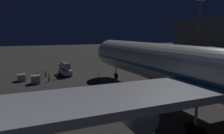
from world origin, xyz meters
name	(u,v)px	position (x,y,z in m)	size (l,w,h in m)	color
ground_plane	(156,97)	(0.00, 0.00, 0.00)	(320.00, 320.00, 0.00)	#383533
airliner_at_gate	(219,76)	(0.00, 11.39, 5.57)	(53.67, 67.47, 17.74)	silver
jet_bridge	(175,54)	(-11.45, -9.29, 5.68)	(21.24, 3.40, 7.21)	#9E9E99
apron_floodlight_mast	(199,30)	(-25.50, -16.76, 11.17)	(2.90, 0.50, 19.42)	#59595E
fuel_tanker	(65,68)	(9.76, -24.60, 1.65)	(2.46, 6.29, 3.15)	silver
baggage_container_mid_row	(22,78)	(19.79, -21.51, 0.72)	(1.68, 1.84, 1.45)	#B7BABF
baggage_container_far_row	(36,79)	(17.19, -17.71, 0.84)	(1.74, 1.66, 1.68)	#B7BABF
ground_crew_near_nose_gear	(49,77)	(14.45, -18.46, 0.98)	(0.40, 0.40, 1.79)	black
ground_crew_by_belt_loader	(57,75)	(12.56, -20.14, 0.93)	(0.40, 0.40, 1.69)	black
ground_crew_marshaller_fwd	(46,73)	(14.53, -23.72, 0.99)	(0.40, 0.40, 1.80)	black
ground_crew_under_port_wing	(38,75)	(16.42, -21.91, 0.98)	(0.40, 0.40, 1.78)	black
traffic_cone_nose_port	(115,73)	(-2.20, -21.00, 0.28)	(0.36, 0.36, 0.55)	orange
traffic_cone_nose_starboard	(99,74)	(2.20, -21.00, 0.28)	(0.36, 0.36, 0.55)	orange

